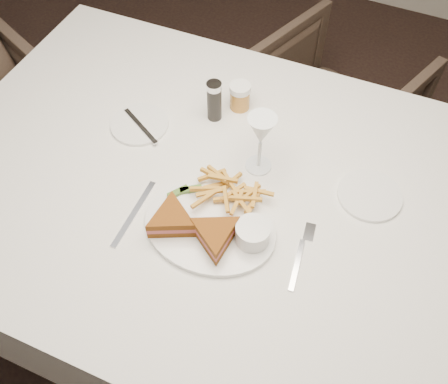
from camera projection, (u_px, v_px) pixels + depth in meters
ground at (114, 353)px, 1.76m from camera, size 5.00×5.00×0.00m
table at (231, 261)px, 1.56m from camera, size 1.62×1.10×0.75m
chair_far at (330, 103)px, 2.08m from camera, size 0.74×0.72×0.61m
table_setting at (224, 192)px, 1.20m from camera, size 0.80×0.61×0.18m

